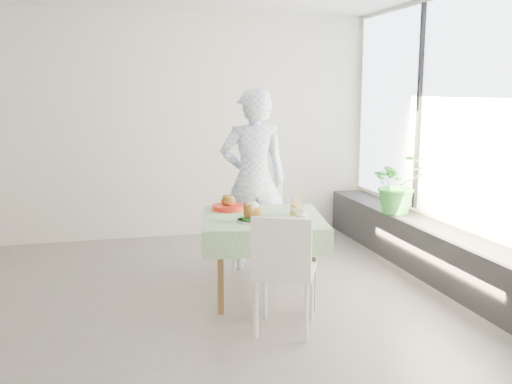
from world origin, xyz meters
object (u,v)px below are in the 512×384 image
object	(u,v)px
chair_near	(284,295)
juice_cup_orange	(295,208)
cafe_table	(263,247)
main_dish	(255,215)
diner	(253,180)
potted_plant	(398,184)
chair_far	(257,242)

from	to	relation	value
chair_near	juice_cup_orange	size ratio (longest dim) A/B	3.30
cafe_table	main_dish	distance (m)	0.40
diner	potted_plant	world-z (taller)	diner
chair_near	potted_plant	size ratio (longest dim) A/B	1.41
cafe_table	juice_cup_orange	size ratio (longest dim) A/B	4.29
diner	main_dish	bearing A→B (deg)	82.17
juice_cup_orange	main_dish	bearing A→B (deg)	-158.39
diner	main_dish	distance (m)	1.05
diner	juice_cup_orange	xyz separation A→B (m)	(0.17, -0.85, -0.13)
cafe_table	main_dish	size ratio (longest dim) A/B	3.57
main_dish	juice_cup_orange	bearing A→B (deg)	21.61
juice_cup_orange	chair_far	bearing A→B (deg)	99.39
cafe_table	potted_plant	world-z (taller)	potted_plant
cafe_table	chair_far	distance (m)	0.84
chair_far	chair_near	size ratio (longest dim) A/B	1.00
diner	cafe_table	bearing A→B (deg)	87.26
cafe_table	diner	xyz separation A→B (m)	(0.13, 0.84, 0.47)
cafe_table	juice_cup_orange	distance (m)	0.46
chair_near	juice_cup_orange	xyz separation A→B (m)	(0.33, 0.75, 0.52)
cafe_table	chair_far	size ratio (longest dim) A/B	1.29
main_dish	potted_plant	world-z (taller)	potted_plant
cafe_table	chair_far	bearing A→B (deg)	78.96
chair_far	potted_plant	world-z (taller)	potted_plant
chair_near	cafe_table	bearing A→B (deg)	87.53
potted_plant	chair_near	bearing A→B (deg)	-138.32
potted_plant	main_dish	bearing A→B (deg)	-151.72
chair_far	diner	size ratio (longest dim) A/B	0.50
main_dish	potted_plant	size ratio (longest dim) A/B	0.51
chair_far	potted_plant	bearing A→B (deg)	0.73
chair_near	juice_cup_orange	distance (m)	0.97
cafe_table	diner	size ratio (longest dim) A/B	0.65
main_dish	potted_plant	distance (m)	2.13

